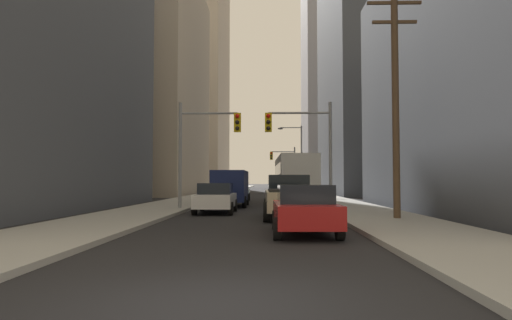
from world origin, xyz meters
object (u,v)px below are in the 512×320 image
object	(u,v)px
traffic_signal_near_right	(302,137)
traffic_signal_far_right	(284,162)
city_bus	(294,177)
sedan_red	(305,209)
sedan_green	(237,192)
pickup_truck_beige	(289,197)
cargo_van_navy	(231,186)
traffic_signal_near_left	(206,138)
sedan_white	(216,198)

from	to	relation	value
traffic_signal_near_right	traffic_signal_far_right	xyz separation A→B (m)	(0.18, 33.81, -0.02)
city_bus	sedan_red	world-z (taller)	city_bus
sedan_green	pickup_truck_beige	bearing A→B (deg)	-77.78
pickup_truck_beige	traffic_signal_near_right	distance (m)	6.03
cargo_van_navy	pickup_truck_beige	bearing A→B (deg)	-69.47
sedan_green	traffic_signal_near_left	size ratio (longest dim) A/B	0.70
traffic_signal_near_right	traffic_signal_far_right	bearing A→B (deg)	89.69
city_bus	traffic_signal_near_left	xyz separation A→B (m)	(-5.40, -9.35, 2.10)
traffic_signal_near_left	pickup_truck_beige	bearing A→B (deg)	-49.42
sedan_white	traffic_signal_near_left	world-z (taller)	traffic_signal_near_left
cargo_van_navy	traffic_signal_far_right	bearing A→B (deg)	81.60
cargo_van_navy	sedan_green	bearing A→B (deg)	90.66
cargo_van_navy	traffic_signal_far_right	world-z (taller)	traffic_signal_far_right
city_bus	traffic_signal_near_right	size ratio (longest dim) A/B	1.92
traffic_signal_near_right	pickup_truck_beige	bearing A→B (deg)	-100.71
sedan_green	traffic_signal_near_left	xyz separation A→B (m)	(-0.97, -10.52, 3.26)
cargo_van_navy	traffic_signal_near_right	xyz separation A→B (m)	(4.26, -3.74, 2.75)
traffic_signal_far_right	cargo_van_navy	bearing A→B (deg)	-98.40
sedan_red	pickup_truck_beige	bearing A→B (deg)	91.99
city_bus	sedan_white	size ratio (longest dim) A/B	2.74
sedan_red	traffic_signal_near_left	distance (m)	12.38
sedan_red	traffic_signal_near_left	size ratio (longest dim) A/B	0.71
sedan_green	traffic_signal_far_right	world-z (taller)	traffic_signal_far_right
city_bus	traffic_signal_far_right	distance (m)	24.55
sedan_green	traffic_signal_near_right	world-z (taller)	traffic_signal_near_right
sedan_white	sedan_red	bearing A→B (deg)	-66.97
pickup_truck_beige	sedan_white	distance (m)	4.57
city_bus	traffic_signal_far_right	bearing A→B (deg)	89.79
cargo_van_navy	traffic_signal_far_right	size ratio (longest dim) A/B	0.87
pickup_truck_beige	traffic_signal_near_left	world-z (taller)	traffic_signal_near_left
sedan_green	traffic_signal_far_right	size ratio (longest dim) A/B	0.70
city_bus	traffic_signal_far_right	world-z (taller)	traffic_signal_far_right
sedan_white	traffic_signal_near_right	size ratio (longest dim) A/B	0.70
city_bus	traffic_signal_near_left	size ratio (longest dim) A/B	1.92
cargo_van_navy	traffic_signal_far_right	xyz separation A→B (m)	(4.44, 30.07, 2.73)
city_bus	traffic_signal_near_right	world-z (taller)	traffic_signal_near_right
sedan_red	sedan_green	world-z (taller)	same
pickup_truck_beige	sedan_green	world-z (taller)	pickup_truck_beige
traffic_signal_far_right	city_bus	bearing A→B (deg)	-90.21
sedan_white	cargo_van_navy	bearing A→B (deg)	87.57
sedan_red	sedan_white	world-z (taller)	same
traffic_signal_near_left	sedan_green	bearing A→B (deg)	84.73
cargo_van_navy	sedan_white	world-z (taller)	cargo_van_navy
city_bus	cargo_van_navy	world-z (taller)	city_bus
traffic_signal_near_right	sedan_white	bearing A→B (deg)	-153.95
city_bus	sedan_green	distance (m)	4.72
sedan_white	traffic_signal_near_right	distance (m)	5.99
sedan_red	traffic_signal_near_left	bearing A→B (deg)	112.41
cargo_van_navy	city_bus	bearing A→B (deg)	52.23
pickup_truck_beige	sedan_white	world-z (taller)	pickup_truck_beige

